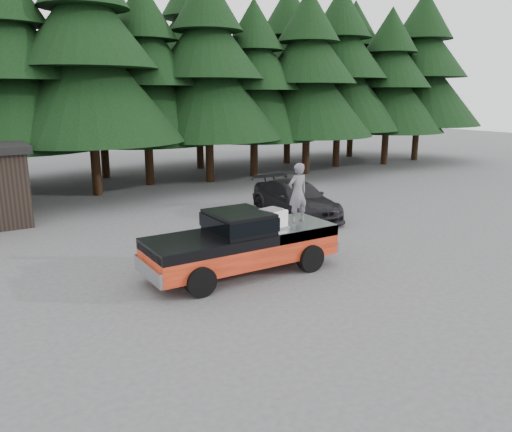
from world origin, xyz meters
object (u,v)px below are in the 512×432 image
air_compressor (271,220)px  man_on_bed (298,193)px  pickup_truck (242,252)px  parked_car (295,199)px

air_compressor → man_on_bed: man_on_bed is taller
pickup_truck → man_on_bed: 2.57m
pickup_truck → air_compressor: (0.89, -0.24, 0.93)m
air_compressor → parked_car: bearing=35.8°
air_compressor → parked_car: (4.73, 5.16, -0.82)m
man_on_bed → air_compressor: bearing=9.0°
pickup_truck → parked_car: (5.62, 4.92, 0.11)m
pickup_truck → man_on_bed: man_on_bed is taller
man_on_bed → parked_car: size_ratio=0.35×
pickup_truck → man_on_bed: (2.01, -0.05, 1.61)m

